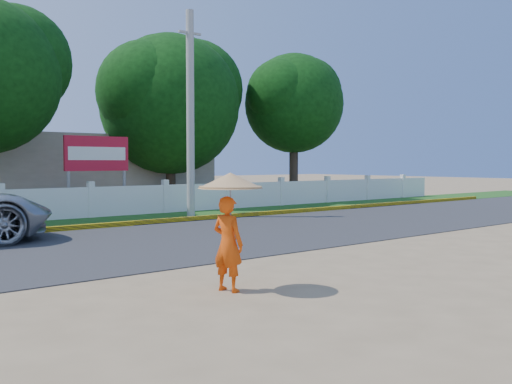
# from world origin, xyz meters

# --- Properties ---
(ground) EXTENTS (120.00, 120.00, 0.00)m
(ground) POSITION_xyz_m (0.00, 0.00, 0.00)
(ground) COLOR #9E8460
(ground) RESTS_ON ground
(road) EXTENTS (60.00, 7.00, 0.02)m
(road) POSITION_xyz_m (0.00, 4.50, 0.01)
(road) COLOR #38383A
(road) RESTS_ON ground
(grass_verge) EXTENTS (60.00, 3.50, 0.03)m
(grass_verge) POSITION_xyz_m (0.00, 9.75, 0.01)
(grass_verge) COLOR #2D601E
(grass_verge) RESTS_ON ground
(curb) EXTENTS (40.00, 0.18, 0.16)m
(curb) POSITION_xyz_m (0.00, 8.05, 0.08)
(curb) COLOR yellow
(curb) RESTS_ON ground
(fence) EXTENTS (40.00, 0.10, 1.10)m
(fence) POSITION_xyz_m (0.00, 11.20, 0.55)
(fence) COLOR silver
(fence) RESTS_ON ground
(building_near) EXTENTS (10.00, 6.00, 3.20)m
(building_near) POSITION_xyz_m (3.00, 18.00, 1.60)
(building_near) COLOR #B7AD99
(building_near) RESTS_ON ground
(utility_pole) EXTENTS (0.28, 0.28, 7.34)m
(utility_pole) POSITION_xyz_m (2.91, 9.24, 3.67)
(utility_pole) COLOR #9A9A97
(utility_pole) RESTS_ON ground
(monk_with_parasol) EXTENTS (1.00, 1.00, 1.82)m
(monk_with_parasol) POSITION_xyz_m (-3.01, -1.03, 1.19)
(monk_with_parasol) COLOR #DE470B
(monk_with_parasol) RESTS_ON ground
(billboard) EXTENTS (2.50, 0.13, 2.95)m
(billboard) POSITION_xyz_m (0.73, 12.30, 2.14)
(billboard) COLOR gray
(billboard) RESTS_ON ground
(tree_row) EXTENTS (30.35, 7.05, 7.71)m
(tree_row) POSITION_xyz_m (-1.53, 13.83, 4.69)
(tree_row) COLOR #473828
(tree_row) RESTS_ON ground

